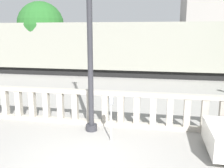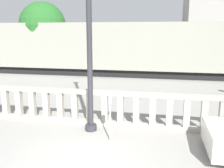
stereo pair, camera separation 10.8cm
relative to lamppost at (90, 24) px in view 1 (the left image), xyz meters
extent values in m
plane|color=gray|center=(0.34, -2.19, -3.40)|extent=(160.00, 160.00, 0.00)
cube|color=#ADA599|center=(0.34, 0.56, -3.33)|extent=(16.76, 0.24, 0.14)
cube|color=#ADA599|center=(0.34, 0.56, -2.25)|extent=(16.76, 0.24, 0.14)
cube|color=#ADA599|center=(-3.43, 0.56, -2.79)|extent=(0.20, 0.20, 0.94)
cube|color=#ADA599|center=(-2.89, 0.56, -2.79)|extent=(0.20, 0.20, 0.94)
cube|color=#ADA599|center=(-2.35, 0.56, -2.79)|extent=(0.20, 0.20, 0.94)
cube|color=#ADA599|center=(-1.82, 0.56, -2.79)|extent=(0.20, 0.20, 0.94)
cube|color=#ADA599|center=(-1.28, 0.56, -2.79)|extent=(0.20, 0.20, 0.94)
cube|color=#ADA599|center=(-0.74, 0.56, -2.79)|extent=(0.20, 0.20, 0.94)
cube|color=#ADA599|center=(-0.20, 0.56, -2.79)|extent=(0.20, 0.20, 0.94)
cube|color=#ADA599|center=(0.34, 0.56, -2.79)|extent=(0.20, 0.20, 0.94)
cube|color=#ADA599|center=(0.88, 0.56, -2.79)|extent=(0.20, 0.20, 0.94)
cube|color=#ADA599|center=(1.42, 0.56, -2.79)|extent=(0.20, 0.20, 0.94)
cube|color=#ADA599|center=(1.96, 0.56, -2.79)|extent=(0.20, 0.20, 0.94)
cube|color=#ADA599|center=(2.50, 0.56, -2.79)|extent=(0.20, 0.20, 0.94)
cube|color=#ADA599|center=(3.04, 0.56, -2.79)|extent=(0.20, 0.20, 0.94)
cube|color=#ADA599|center=(3.58, 0.56, -2.79)|extent=(0.20, 0.20, 0.94)
cube|color=#ADA599|center=(4.12, 0.56, -2.79)|extent=(0.20, 0.20, 0.94)
cylinder|color=#2D2D33|center=(0.00, 0.00, -3.30)|extent=(0.37, 0.37, 0.20)
cylinder|color=#2D2D33|center=(0.00, 0.00, -0.12)|extent=(0.17, 0.17, 6.15)
cylinder|color=silver|center=(0.78, -0.68, -2.83)|extent=(0.04, 0.04, 1.14)
cylinder|color=gray|center=(0.78, -0.68, -2.17)|extent=(0.14, 0.14, 0.17)
sphere|color=#B2B7BC|center=(0.78, -0.68, -2.06)|extent=(0.12, 0.12, 0.12)
cube|color=black|center=(-1.36, 10.67, -3.13)|extent=(28.08, 2.13, 0.55)
cube|color=gray|center=(-1.36, 10.67, -1.23)|extent=(28.65, 2.66, 3.24)
cube|color=black|center=(5.91, 27.04, -3.13)|extent=(23.59, 2.26, 0.55)
cube|color=#4C5156|center=(5.91, 27.04, -1.44)|extent=(24.07, 2.82, 2.81)
cube|color=gray|center=(9.16, 25.76, 1.46)|extent=(8.64, 9.05, 9.73)
cylinder|color=#4C3823|center=(-6.98, 11.03, -2.23)|extent=(0.25, 0.25, 2.34)
sphere|color=#235B23|center=(-6.98, 11.03, 0.27)|extent=(3.54, 3.54, 3.54)
camera|label=1|loc=(2.07, -7.44, -0.22)|focal=40.00mm
camera|label=2|loc=(2.18, -7.41, -0.22)|focal=40.00mm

